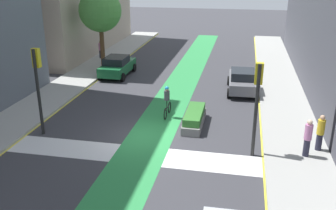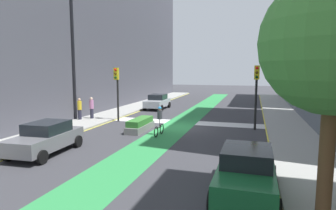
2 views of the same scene
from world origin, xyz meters
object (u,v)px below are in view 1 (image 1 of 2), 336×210
traffic_signal_near_left (38,75)px  cyclist_in_lane (167,101)px  street_tree_near (100,11)px  median_planter (194,118)px  pedestrian_sidewalk_right_a (308,138)px  pedestrian_sidewalk_left_a (101,49)px  traffic_signal_near_right (257,92)px  pedestrian_sidewalk_right_b (320,132)px  car_grey_right_far (242,81)px  car_green_left_far (117,66)px

traffic_signal_near_left → cyclist_in_lane: bearing=30.6°
street_tree_near → median_planter: street_tree_near is taller
pedestrian_sidewalk_right_a → pedestrian_sidewalk_left_a: bearing=134.6°
traffic_signal_near_right → traffic_signal_near_left: (-10.69, 0.29, 0.08)m
pedestrian_sidewalk_right_a → pedestrian_sidewalk_right_b: pedestrian_sidewalk_right_a is taller
car_grey_right_far → street_tree_near: bearing=160.6°
car_grey_right_far → street_tree_near: (-11.64, 4.10, 3.97)m
traffic_signal_near_right → pedestrian_sidewalk_right_b: traffic_signal_near_right is taller
traffic_signal_near_right → car_green_left_far: traffic_signal_near_right is taller
car_grey_right_far → cyclist_in_lane: cyclist_in_lane is taller
pedestrian_sidewalk_left_a → street_tree_near: (1.31, -2.87, 3.82)m
pedestrian_sidewalk_right_a → pedestrian_sidewalk_left_a: pedestrian_sidewalk_right_a is taller
pedestrian_sidewalk_right_b → street_tree_near: street_tree_near is taller
street_tree_near → traffic_signal_near_right: bearing=-47.4°
cyclist_in_lane → median_planter: 2.03m
median_planter → street_tree_near: bearing=131.1°
car_green_left_far → cyclist_in_lane: (5.56, -7.62, 0.17)m
traffic_signal_near_right → cyclist_in_lane: 6.45m
cyclist_in_lane → median_planter: (1.71, -0.93, -0.57)m
pedestrian_sidewalk_left_a → pedestrian_sidewalk_right_b: 22.68m
car_green_left_far → car_grey_right_far: bearing=-12.4°
median_planter → traffic_signal_near_right: bearing=-42.3°
traffic_signal_near_left → pedestrian_sidewalk_left_a: (-2.91, 15.92, -2.17)m
traffic_signal_near_right → traffic_signal_near_left: size_ratio=0.97×
median_planter → traffic_signal_near_left: bearing=-161.4°
traffic_signal_near_right → car_grey_right_far: traffic_signal_near_right is taller
street_tree_near → pedestrian_sidewalk_right_b: bearing=-39.4°
traffic_signal_near_left → median_planter: size_ratio=1.39×
traffic_signal_near_right → cyclist_in_lane: bearing=142.0°
pedestrian_sidewalk_right_b → traffic_signal_near_right: bearing=-165.7°
traffic_signal_near_left → cyclist_in_lane: (5.87, 3.47, -2.15)m
pedestrian_sidewalk_right_a → pedestrian_sidewalk_right_b: size_ratio=1.02×
traffic_signal_near_right → pedestrian_sidewalk_right_a: traffic_signal_near_right is taller
car_green_left_far → pedestrian_sidewalk_right_a: bearing=-41.7°
traffic_signal_near_left → car_grey_right_far: bearing=41.7°
cyclist_in_lane → street_tree_near: size_ratio=0.29×
traffic_signal_near_right → car_grey_right_far: bearing=94.0°
pedestrian_sidewalk_right_b → street_tree_near: size_ratio=0.27×
cyclist_in_lane → median_planter: bearing=-28.6°
car_green_left_far → pedestrian_sidewalk_left_a: (-3.22, 4.83, 0.15)m
street_tree_near → median_planter: size_ratio=1.99×
pedestrian_sidewalk_left_a → pedestrian_sidewalk_right_b: pedestrian_sidewalk_right_b is taller
car_grey_right_far → pedestrian_sidewalk_right_a: pedestrian_sidewalk_right_a is taller
car_grey_right_far → median_planter: car_grey_right_far is taller
traffic_signal_near_right → pedestrian_sidewalk_left_a: bearing=130.0°
car_grey_right_far → cyclist_in_lane: 6.88m
traffic_signal_near_right → pedestrian_sidewalk_left_a: size_ratio=2.74×
pedestrian_sidewalk_right_b → car_grey_right_far: bearing=113.4°
traffic_signal_near_left → car_green_left_far: traffic_signal_near_left is taller
street_tree_near → car_green_left_far: bearing=-45.8°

